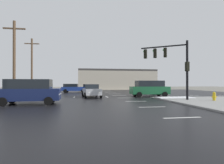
{
  "coord_description": "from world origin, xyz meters",
  "views": [
    {
      "loc": [
        -4.85,
        -22.23,
        1.75
      ],
      "look_at": [
        -0.31,
        6.45,
        1.91
      ],
      "focal_mm": 28.67,
      "sensor_mm": 36.0,
      "label": 1
    }
  ],
  "objects_px": {
    "suv_black": "(32,87)",
    "utility_pole_far": "(32,65)",
    "traffic_signal_mast": "(171,60)",
    "suv_green": "(149,88)",
    "utility_pole_mid": "(14,58)",
    "sedan_silver": "(91,90)",
    "fire_hydrant": "(214,96)",
    "suv_navy": "(29,91)",
    "sedan_white": "(154,89)",
    "sedan_blue": "(74,88)"
  },
  "relations": [
    {
      "from": "suv_navy",
      "to": "utility_pole_mid",
      "type": "distance_m",
      "value": 6.2
    },
    {
      "from": "sedan_silver",
      "to": "sedan_white",
      "type": "relative_size",
      "value": 1.0
    },
    {
      "from": "sedan_silver",
      "to": "suv_green",
      "type": "xyz_separation_m",
      "value": [
        7.38,
        -0.43,
        0.24
      ]
    },
    {
      "from": "fire_hydrant",
      "to": "sedan_blue",
      "type": "relative_size",
      "value": 0.17
    },
    {
      "from": "fire_hydrant",
      "to": "sedan_silver",
      "type": "height_order",
      "value": "sedan_silver"
    },
    {
      "from": "suv_navy",
      "to": "utility_pole_mid",
      "type": "xyz_separation_m",
      "value": [
        -2.79,
        4.51,
        3.22
      ]
    },
    {
      "from": "sedan_silver",
      "to": "suv_navy",
      "type": "distance_m",
      "value": 8.6
    },
    {
      "from": "fire_hydrant",
      "to": "utility_pole_far",
      "type": "height_order",
      "value": "utility_pole_far"
    },
    {
      "from": "suv_black",
      "to": "suv_navy",
      "type": "relative_size",
      "value": 1.01
    },
    {
      "from": "fire_hydrant",
      "to": "sedan_white",
      "type": "relative_size",
      "value": 0.17
    },
    {
      "from": "sedan_white",
      "to": "utility_pole_mid",
      "type": "relative_size",
      "value": 0.57
    },
    {
      "from": "suv_black",
      "to": "suv_green",
      "type": "bearing_deg",
      "value": 149.33
    },
    {
      "from": "fire_hydrant",
      "to": "utility_pole_far",
      "type": "relative_size",
      "value": 0.09
    },
    {
      "from": "traffic_signal_mast",
      "to": "utility_pole_far",
      "type": "relative_size",
      "value": 0.66
    },
    {
      "from": "suv_black",
      "to": "utility_pole_far",
      "type": "relative_size",
      "value": 0.57
    },
    {
      "from": "utility_pole_mid",
      "to": "utility_pole_far",
      "type": "xyz_separation_m",
      "value": [
        -0.87,
        9.57,
        0.24
      ]
    },
    {
      "from": "utility_pole_mid",
      "to": "utility_pole_far",
      "type": "height_order",
      "value": "utility_pole_far"
    },
    {
      "from": "fire_hydrant",
      "to": "utility_pole_mid",
      "type": "bearing_deg",
      "value": 164.78
    },
    {
      "from": "sedan_silver",
      "to": "suv_black",
      "type": "relative_size",
      "value": 0.94
    },
    {
      "from": "traffic_signal_mast",
      "to": "suv_green",
      "type": "height_order",
      "value": "traffic_signal_mast"
    },
    {
      "from": "traffic_signal_mast",
      "to": "fire_hydrant",
      "type": "xyz_separation_m",
      "value": [
        3.2,
        -2.04,
        -3.55
      ]
    },
    {
      "from": "traffic_signal_mast",
      "to": "utility_pole_mid",
      "type": "xyz_separation_m",
      "value": [
        -15.78,
        3.13,
        0.23
      ]
    },
    {
      "from": "fire_hydrant",
      "to": "sedan_blue",
      "type": "xyz_separation_m",
      "value": [
        -13.62,
        18.22,
        0.32
      ]
    },
    {
      "from": "traffic_signal_mast",
      "to": "suv_green",
      "type": "relative_size",
      "value": 1.18
    },
    {
      "from": "sedan_white",
      "to": "traffic_signal_mast",
      "type": "bearing_deg",
      "value": -19.37
    },
    {
      "from": "suv_navy",
      "to": "traffic_signal_mast",
      "type": "bearing_deg",
      "value": 4.52
    },
    {
      "from": "suv_black",
      "to": "sedan_white",
      "type": "distance_m",
      "value": 19.31
    },
    {
      "from": "utility_pole_mid",
      "to": "suv_black",
      "type": "bearing_deg",
      "value": 95.41
    },
    {
      "from": "fire_hydrant",
      "to": "utility_pole_far",
      "type": "bearing_deg",
      "value": 143.41
    },
    {
      "from": "sedan_white",
      "to": "suv_black",
      "type": "bearing_deg",
      "value": -103.85
    },
    {
      "from": "fire_hydrant",
      "to": "utility_pole_mid",
      "type": "distance_m",
      "value": 20.03
    },
    {
      "from": "traffic_signal_mast",
      "to": "suv_navy",
      "type": "height_order",
      "value": "traffic_signal_mast"
    },
    {
      "from": "suv_navy",
      "to": "sedan_white",
      "type": "xyz_separation_m",
      "value": [
        15.42,
        11.84,
        -0.24
      ]
    },
    {
      "from": "suv_black",
      "to": "sedan_silver",
      "type": "bearing_deg",
      "value": 135.25
    },
    {
      "from": "traffic_signal_mast",
      "to": "fire_hydrant",
      "type": "height_order",
      "value": "traffic_signal_mast"
    },
    {
      "from": "sedan_silver",
      "to": "suv_green",
      "type": "bearing_deg",
      "value": 81.07
    },
    {
      "from": "sedan_silver",
      "to": "traffic_signal_mast",
      "type": "bearing_deg",
      "value": 49.39
    },
    {
      "from": "utility_pole_mid",
      "to": "sedan_blue",
      "type": "bearing_deg",
      "value": 67.69
    },
    {
      "from": "traffic_signal_mast",
      "to": "suv_green",
      "type": "distance_m",
      "value": 5.82
    },
    {
      "from": "traffic_signal_mast",
      "to": "suv_navy",
      "type": "relative_size",
      "value": 1.17
    },
    {
      "from": "traffic_signal_mast",
      "to": "sedan_white",
      "type": "distance_m",
      "value": 11.21
    },
    {
      "from": "traffic_signal_mast",
      "to": "utility_pole_far",
      "type": "xyz_separation_m",
      "value": [
        -16.64,
        12.69,
        0.47
      ]
    },
    {
      "from": "fire_hydrant",
      "to": "sedan_silver",
      "type": "bearing_deg",
      "value": 145.73
    },
    {
      "from": "fire_hydrant",
      "to": "sedan_white",
      "type": "xyz_separation_m",
      "value": [
        -0.77,
        12.5,
        0.32
      ]
    },
    {
      "from": "sedan_silver",
      "to": "suv_black",
      "type": "height_order",
      "value": "suv_black"
    },
    {
      "from": "fire_hydrant",
      "to": "sedan_blue",
      "type": "height_order",
      "value": "sedan_blue"
    },
    {
      "from": "traffic_signal_mast",
      "to": "utility_pole_far",
      "type": "distance_m",
      "value": 20.93
    },
    {
      "from": "traffic_signal_mast",
      "to": "utility_pole_mid",
      "type": "height_order",
      "value": "utility_pole_mid"
    },
    {
      "from": "sedan_blue",
      "to": "suv_navy",
      "type": "distance_m",
      "value": 17.75
    },
    {
      "from": "traffic_signal_mast",
      "to": "sedan_silver",
      "type": "bearing_deg",
      "value": -0.14
    }
  ]
}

